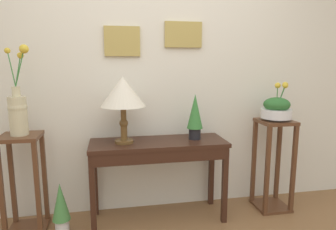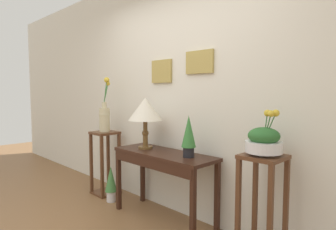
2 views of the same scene
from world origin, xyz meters
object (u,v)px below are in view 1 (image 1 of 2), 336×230
potted_plant_floor (61,207)px  flower_vase_tall_left (18,109)px  potted_plant_on_console (195,115)px  planter_bowl_wide_right (277,108)px  pedestal_stand_right (273,165)px  console_table (158,153)px  table_lamp (123,93)px  pedestal_stand_left (24,184)px

potted_plant_floor → flower_vase_tall_left: bearing=159.2°
potted_plant_on_console → planter_bowl_wide_right: size_ratio=1.15×
planter_bowl_wide_right → potted_plant_on_console: bearing=178.8°
potted_plant_on_console → pedestal_stand_right: (0.78, -0.02, -0.51)m
console_table → table_lamp: 0.61m
table_lamp → pedestal_stand_left: table_lamp is taller
pedestal_stand_left → potted_plant_floor: bearing=-20.5°
pedestal_stand_left → potted_plant_floor: (0.30, -0.11, -0.17)m
pedestal_stand_left → planter_bowl_wide_right: (2.25, 0.00, 0.57)m
pedestal_stand_right → pedestal_stand_left: bearing=-180.0°
table_lamp → planter_bowl_wide_right: table_lamp is taller
pedestal_stand_right → planter_bowl_wide_right: (0.00, 0.00, 0.55)m
flower_vase_tall_left → pedestal_stand_right: flower_vase_tall_left is taller
flower_vase_tall_left → planter_bowl_wide_right: 2.25m
flower_vase_tall_left → potted_plant_on_console: bearing=0.6°
potted_plant_floor → console_table: bearing=6.2°
pedestal_stand_left → planter_bowl_wide_right: size_ratio=2.36×
console_table → table_lamp: size_ratio=2.10×
potted_plant_floor → table_lamp: bearing=12.0°
console_table → table_lamp: (-0.29, 0.02, 0.53)m
potted_plant_on_console → pedestal_stand_right: potted_plant_on_console is taller
console_table → planter_bowl_wide_right: size_ratio=3.36×
console_table → pedestal_stand_right: 1.14m
potted_plant_on_console → flower_vase_tall_left: (-1.46, -0.02, 0.10)m
potted_plant_floor → pedestal_stand_right: bearing=3.3°
pedestal_stand_left → flower_vase_tall_left: size_ratio=1.18×
planter_bowl_wide_right → potted_plant_floor: 2.09m
flower_vase_tall_left → potted_plant_floor: size_ratio=1.58×
console_table → potted_plant_floor: size_ratio=2.65×
table_lamp → planter_bowl_wide_right: size_ratio=1.60×
pedestal_stand_left → table_lamp: bearing=0.2°
flower_vase_tall_left → pedestal_stand_right: size_ratio=0.81×
planter_bowl_wide_right → pedestal_stand_right: bearing=-171.4°
console_table → pedestal_stand_right: (1.12, 0.02, -0.19)m
pedestal_stand_right → flower_vase_tall_left: bearing=180.0°
potted_plant_on_console → flower_vase_tall_left: bearing=-179.4°
pedestal_stand_left → pedestal_stand_right: pedestal_stand_right is taller
table_lamp → potted_plant_floor: 1.06m
console_table → planter_bowl_wide_right: 1.18m
pedestal_stand_left → potted_plant_floor: 0.36m
console_table → pedestal_stand_left: pedestal_stand_left is taller
pedestal_stand_left → pedestal_stand_right: (2.25, 0.00, 0.02)m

